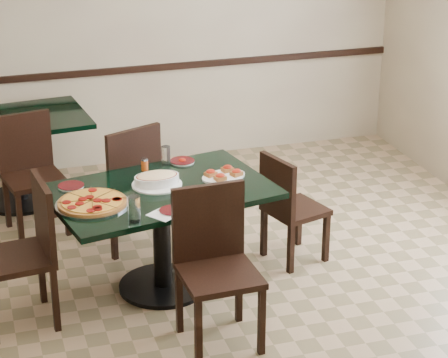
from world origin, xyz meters
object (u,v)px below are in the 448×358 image
object	(u,v)px
back_chair_near	(30,166)
bread_basket	(194,194)
chair_far	(126,180)
chair_left	(28,245)
main_table	(161,214)
back_table	(16,143)
chair_right	(288,204)
lasagna_casserole	(157,179)
bruschetta_platter	(224,174)
chair_near	(214,256)
pepperoni_pizza	(92,202)

from	to	relation	value
back_chair_near	bread_basket	distance (m)	1.78
chair_far	chair_left	size ratio (longest dim) A/B	1.02
main_table	bread_basket	size ratio (longest dim) A/B	6.54
back_table	chair_left	distance (m)	1.97
back_table	chair_right	distance (m)	2.45
chair_right	chair_left	bearing A→B (deg)	82.15
back_table	chair_far	xyz separation A→B (m)	(0.71, -1.11, 0.03)
chair_far	back_chair_near	distance (m)	0.86
chair_far	lasagna_casserole	distance (m)	0.69
bruschetta_platter	chair_left	bearing A→B (deg)	172.88
main_table	chair_left	xyz separation A→B (m)	(-0.90, -0.16, -0.03)
chair_near	chair_right	size ratio (longest dim) A/B	1.19
chair_left	pepperoni_pizza	world-z (taller)	chair_left
chair_near	bread_basket	xyz separation A→B (m)	(-0.01, 0.45, 0.23)
main_table	bread_basket	bearing A→B (deg)	-65.16
back_table	pepperoni_pizza	xyz separation A→B (m)	(0.34, -1.94, 0.24)
chair_left	back_chair_near	world-z (taller)	chair_left
chair_far	bread_basket	size ratio (longest dim) A/B	4.01
chair_left	bruschetta_platter	distance (m)	1.40
main_table	lasagna_casserole	world-z (taller)	lasagna_casserole
chair_right	bruschetta_platter	distance (m)	0.60
chair_far	bruschetta_platter	xyz separation A→B (m)	(0.56, -0.63, 0.22)
chair_left	bruschetta_platter	size ratio (longest dim) A/B	2.58
main_table	back_chair_near	xyz separation A→B (m)	(-0.75, 1.26, -0.05)
lasagna_casserole	bruschetta_platter	xyz separation A→B (m)	(0.47, 0.00, -0.02)
main_table	back_table	distance (m)	1.99
main_table	chair_far	world-z (taller)	chair_far
chair_near	bread_basket	size ratio (longest dim) A/B	4.04
bruschetta_platter	chair_far	bearing A→B (deg)	115.23
chair_far	pepperoni_pizza	size ratio (longest dim) A/B	2.07
back_table	bruschetta_platter	size ratio (longest dim) A/B	3.38
back_table	chair_left	world-z (taller)	chair_left
bread_basket	back_chair_near	bearing A→B (deg)	92.57
chair_right	pepperoni_pizza	world-z (taller)	chair_right
chair_right	bruschetta_platter	size ratio (longest dim) A/B	2.22
bruschetta_platter	pepperoni_pizza	bearing A→B (deg)	175.31
chair_far	chair_right	bearing A→B (deg)	128.83
main_table	back_table	world-z (taller)	same
chair_far	bread_basket	bearing A→B (deg)	83.25
pepperoni_pizza	bruschetta_platter	world-z (taller)	bruschetta_platter
bread_basket	bruschetta_platter	distance (m)	0.42
bread_basket	chair_left	bearing A→B (deg)	146.78
main_table	chair_left	bearing A→B (deg)	178.62
chair_far	bruschetta_platter	distance (m)	0.88
back_table	bread_basket	world-z (taller)	bread_basket
main_table	lasagna_casserole	xyz separation A→B (m)	(-0.01, 0.06, 0.23)
chair_right	pepperoni_pizza	xyz separation A→B (m)	(-1.44, -0.25, 0.31)
back_table	chair_right	bearing A→B (deg)	-49.31
main_table	lasagna_casserole	distance (m)	0.24
chair_near	pepperoni_pizza	size ratio (longest dim) A/B	2.09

